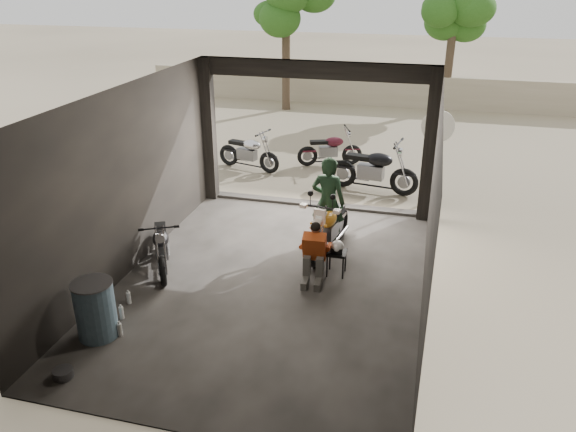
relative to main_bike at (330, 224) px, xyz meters
The scene contains 15 objects.
ground 1.67m from the main_bike, 117.90° to the right, with size 80.00×80.00×0.00m, color #7A6D56.
garage 1.33m from the main_bike, 131.12° to the right, with size 7.00×7.13×3.20m.
boundary_wall 12.63m from the main_bike, 93.34° to the left, with size 18.00×0.30×1.20m, color gray.
tree_right 13.12m from the main_bike, 80.70° to the left, with size 2.20×2.20×5.00m.
main_bike is the anchor object (origin of this frame).
left_bike 3.06m from the main_bike, 153.41° to the right, with size 0.61×1.49×1.01m, color black, non-canonical shape.
outside_bike_a 5.08m from the main_bike, 125.38° to the left, with size 0.66×1.60×1.08m, color black, non-canonical shape.
outside_bike_b 5.09m from the main_bike, 100.46° to the left, with size 0.63×1.53×1.04m, color #48111D, non-canonical shape.
outside_bike_c 3.37m from the main_bike, 82.83° to the left, with size 0.78×1.89×1.28m, color black, non-canonical shape.
rider 0.43m from the main_bike, 108.55° to the left, with size 0.65×0.43×1.78m, color black.
mechanic 1.18m from the main_bike, 92.55° to the right, with size 0.51×0.70×1.01m, color #C14B19, non-canonical shape.
stool 0.91m from the main_bike, 71.32° to the right, with size 0.33×0.33×0.46m.
helmet 0.91m from the main_bike, 71.05° to the right, with size 0.23×0.24×0.21m, color white.
oil_drum 4.41m from the main_bike, 128.35° to the right, with size 0.57×0.57×0.88m, color slate.
sign_post 3.57m from the main_bike, 59.04° to the left, with size 0.71×0.08×2.14m.
Camera 1 is at (2.34, -7.92, 4.90)m, focal length 35.00 mm.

